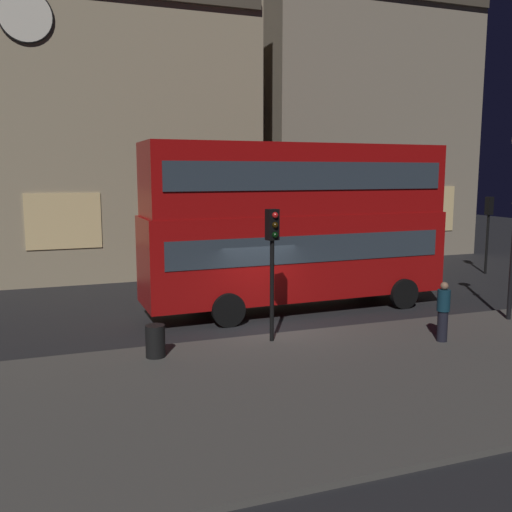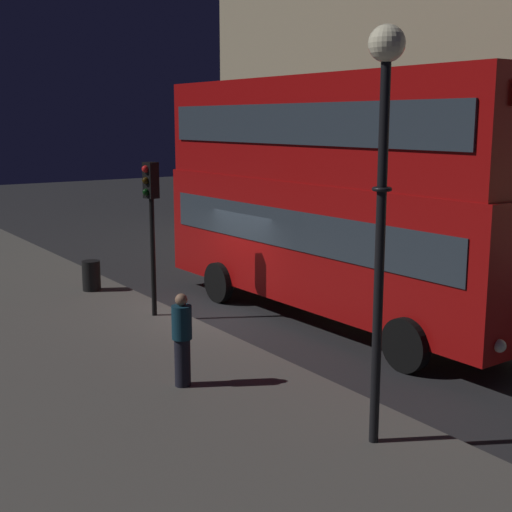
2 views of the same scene
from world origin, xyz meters
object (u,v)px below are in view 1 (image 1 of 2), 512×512
double_decker_bus (297,219)px  traffic_light_far_side (488,218)px  traffic_light_near_kerb (272,247)px  litter_bin (155,341)px  pedestrian (443,311)px

double_decker_bus → traffic_light_far_side: 12.01m
traffic_light_near_kerb → traffic_light_far_side: size_ratio=1.01×
litter_bin → pedestrian: bearing=-9.9°
traffic_light_near_kerb → litter_bin: size_ratio=4.44×
double_decker_bus → traffic_light_far_side: (11.48, 3.49, -0.55)m
traffic_light_near_kerb → litter_bin: bearing=174.3°
traffic_light_near_kerb → litter_bin: 4.03m
pedestrian → traffic_light_far_side: bearing=85.7°
traffic_light_near_kerb → traffic_light_far_side: bearing=16.7°
traffic_light_near_kerb → traffic_light_far_side: 15.50m
traffic_light_far_side → traffic_light_near_kerb: bearing=19.6°
traffic_light_near_kerb → pedestrian: traffic_light_near_kerb is taller
pedestrian → litter_bin: (-7.82, 1.37, -0.45)m
double_decker_bus → litter_bin: (-5.65, -3.84, -2.67)m
traffic_light_far_side → litter_bin: (-17.12, -7.34, -2.12)m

